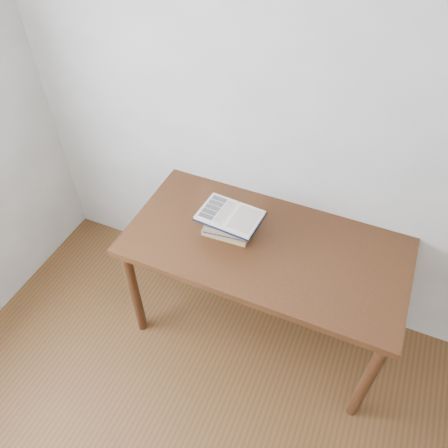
% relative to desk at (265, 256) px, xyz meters
% --- Properties ---
extents(room_shell, '(3.54, 3.54, 2.62)m').
position_rel_desk_xyz_m(room_shell, '(0.02, -1.37, 0.92)').
color(room_shell, silver).
rests_on(room_shell, ground).
extents(desk, '(1.50, 0.75, 0.81)m').
position_rel_desk_xyz_m(desk, '(0.00, 0.00, 0.00)').
color(desk, '#442811').
rests_on(desk, ground).
extents(book_stack, '(0.27, 0.21, 0.13)m').
position_rel_desk_xyz_m(book_stack, '(-0.23, 0.01, 0.16)').
color(book_stack, '#987D4E').
rests_on(book_stack, desk).
extents(open_book, '(0.34, 0.25, 0.03)m').
position_rel_desk_xyz_m(open_book, '(-0.21, -0.00, 0.23)').
color(open_book, black).
rests_on(open_book, book_stack).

